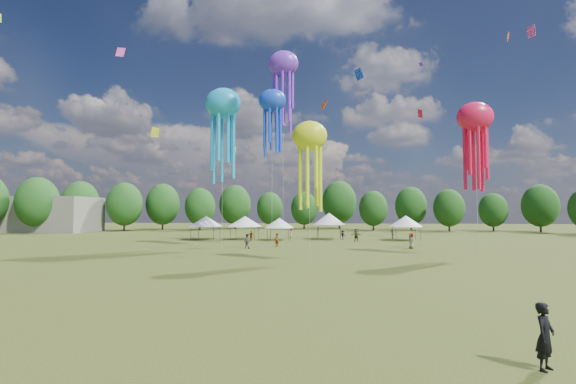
# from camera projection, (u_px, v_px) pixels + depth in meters

# --- Properties ---
(ground) EXTENTS (300.00, 300.00, 0.00)m
(ground) POSITION_uv_depth(u_px,v_px,m) (261.00, 340.00, 14.13)
(ground) COLOR #384416
(ground) RESTS_ON ground
(observer_main) EXTENTS (0.82, 0.81, 1.91)m
(observer_main) POSITION_uv_depth(u_px,v_px,m) (545.00, 336.00, 11.48)
(observer_main) COLOR black
(observer_main) RESTS_ON ground
(spectator_near) EXTENTS (1.07, 0.96, 1.81)m
(spectator_near) POSITION_uv_depth(u_px,v_px,m) (247.00, 241.00, 49.90)
(spectator_near) COLOR gray
(spectator_near) RESTS_ON ground
(spectators_far) EXTENTS (23.95, 21.11, 1.92)m
(spectators_far) POSITION_uv_depth(u_px,v_px,m) (344.00, 236.00, 61.66)
(spectators_far) COLOR gray
(spectators_far) RESTS_ON ground
(festival_tents) EXTENTS (38.65, 8.26, 4.44)m
(festival_tents) POSITION_uv_depth(u_px,v_px,m) (292.00, 221.00, 66.90)
(festival_tents) COLOR #47474C
(festival_tents) RESTS_ON ground
(show_kites) EXTENTS (32.71, 21.15, 27.14)m
(show_kites) POSITION_uv_depth(u_px,v_px,m) (285.00, 112.00, 50.16)
(show_kites) COLOR blue
(show_kites) RESTS_ON ground
(small_kites) EXTENTS (73.15, 57.79, 45.05)m
(small_kites) POSITION_uv_depth(u_px,v_px,m) (316.00, 36.00, 58.67)
(small_kites) COLOR blue
(small_kites) RESTS_ON ground
(treeline) EXTENTS (201.57, 95.24, 13.43)m
(treeline) POSITION_uv_depth(u_px,v_px,m) (297.00, 202.00, 76.96)
(treeline) COLOR #38281C
(treeline) RESTS_ON ground
(hangar) EXTENTS (40.00, 12.00, 8.00)m
(hangar) POSITION_uv_depth(u_px,v_px,m) (10.00, 215.00, 93.43)
(hangar) COLOR gray
(hangar) RESTS_ON ground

